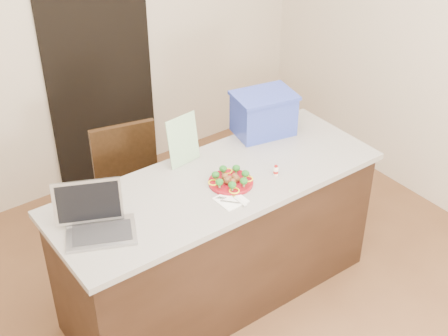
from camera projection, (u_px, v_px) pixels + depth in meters
ground at (241, 314)px, 4.05m from camera, size 4.00×4.00×0.00m
room_shell at (246, 90)px, 3.16m from camera, size 4.00×4.00×4.00m
doorway at (99, 67)px, 4.89m from camera, size 0.90×0.02×2.00m
island at (218, 240)px, 3.97m from camera, size 2.06×0.76×0.92m
plate at (231, 182)px, 3.69m from camera, size 0.27×0.27×0.02m
meatballs at (231, 179)px, 3.67m from camera, size 0.11×0.10×0.04m
broccoli at (231, 176)px, 3.66m from camera, size 0.22×0.22×0.04m
pepper_rings at (231, 181)px, 3.68m from camera, size 0.25×0.25×0.01m
napkin at (231, 200)px, 3.55m from camera, size 0.16×0.16×0.01m
fork at (227, 200)px, 3.54m from camera, size 0.08×0.13×0.00m
knife at (237, 199)px, 3.55m from camera, size 0.02×0.22×0.01m
yogurt_bottle at (276, 171)px, 3.75m from camera, size 0.03×0.03×0.07m
laptop at (95, 218)px, 3.30m from camera, size 0.44×0.42×0.26m
leaflet at (183, 140)px, 3.80m from camera, size 0.23×0.07×0.32m
blue_box at (264, 113)px, 4.12m from camera, size 0.45×0.36×0.29m
chair at (135, 186)px, 4.28m from camera, size 0.53×0.54×1.00m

